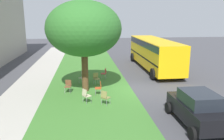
{
  "coord_description": "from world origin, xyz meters",
  "views": [
    {
      "loc": [
        -15.2,
        3.49,
        5.04
      ],
      "look_at": [
        1.07,
        1.5,
        1.21
      ],
      "focal_mm": 36.6,
      "sensor_mm": 36.0,
      "label": 1
    }
  ],
  "objects_px": {
    "street_tree": "(84,29)",
    "school_bus": "(154,51)",
    "chair_3": "(83,77)",
    "chair_1": "(96,78)",
    "chair_2": "(105,97)",
    "parked_car": "(198,108)",
    "chair_0": "(86,95)",
    "chair_5": "(104,73)",
    "chair_6": "(68,85)",
    "chair_4": "(99,87)"
  },
  "relations": [
    {
      "from": "chair_4",
      "to": "chair_5",
      "type": "distance_m",
      "value": 3.93
    },
    {
      "from": "chair_3",
      "to": "chair_5",
      "type": "relative_size",
      "value": 1.0
    },
    {
      "from": "chair_0",
      "to": "chair_5",
      "type": "xyz_separation_m",
      "value": [
        5.33,
        -1.58,
        0.0
      ]
    },
    {
      "from": "chair_1",
      "to": "parked_car",
      "type": "xyz_separation_m",
      "value": [
        -7.29,
        -4.4,
        0.32
      ]
    },
    {
      "from": "chair_0",
      "to": "chair_5",
      "type": "relative_size",
      "value": 1.0
    },
    {
      "from": "chair_3",
      "to": "chair_4",
      "type": "height_order",
      "value": "same"
    },
    {
      "from": "street_tree",
      "to": "chair_0",
      "type": "bearing_deg",
      "value": -179.68
    },
    {
      "from": "street_tree",
      "to": "chair_0",
      "type": "relative_size",
      "value": 6.96
    },
    {
      "from": "street_tree",
      "to": "chair_3",
      "type": "bearing_deg",
      "value": 5.33
    },
    {
      "from": "chair_1",
      "to": "chair_3",
      "type": "height_order",
      "value": "same"
    },
    {
      "from": "chair_1",
      "to": "street_tree",
      "type": "bearing_deg",
      "value": 150.74
    },
    {
      "from": "parked_car",
      "to": "chair_1",
      "type": "bearing_deg",
      "value": 31.11
    },
    {
      "from": "street_tree",
      "to": "chair_0",
      "type": "xyz_separation_m",
      "value": [
        -2.37,
        -0.01,
        -3.75
      ]
    },
    {
      "from": "chair_2",
      "to": "chair_6",
      "type": "bearing_deg",
      "value": 41.92
    },
    {
      "from": "chair_5",
      "to": "parked_car",
      "type": "height_order",
      "value": "parked_car"
    },
    {
      "from": "chair_1",
      "to": "chair_2",
      "type": "height_order",
      "value": "same"
    },
    {
      "from": "chair_0",
      "to": "chair_1",
      "type": "xyz_separation_m",
      "value": [
        3.85,
        -0.82,
        0.0
      ]
    },
    {
      "from": "school_bus",
      "to": "chair_6",
      "type": "bearing_deg",
      "value": 129.07
    },
    {
      "from": "chair_3",
      "to": "chair_6",
      "type": "xyz_separation_m",
      "value": [
        -2.19,
        0.99,
        0.0
      ]
    },
    {
      "from": "parked_car",
      "to": "chair_2",
      "type": "bearing_deg",
      "value": 54.0
    },
    {
      "from": "chair_1",
      "to": "parked_car",
      "type": "height_order",
      "value": "parked_car"
    },
    {
      "from": "chair_1",
      "to": "chair_5",
      "type": "bearing_deg",
      "value": -27.25
    },
    {
      "from": "chair_6",
      "to": "school_bus",
      "type": "height_order",
      "value": "school_bus"
    },
    {
      "from": "chair_4",
      "to": "chair_6",
      "type": "distance_m",
      "value": 2.16
    },
    {
      "from": "chair_5",
      "to": "school_bus",
      "type": "distance_m",
      "value": 6.2
    },
    {
      "from": "chair_4",
      "to": "parked_car",
      "type": "relative_size",
      "value": 0.24
    },
    {
      "from": "street_tree",
      "to": "chair_0",
      "type": "height_order",
      "value": "street_tree"
    },
    {
      "from": "street_tree",
      "to": "chair_1",
      "type": "height_order",
      "value": "street_tree"
    },
    {
      "from": "chair_4",
      "to": "chair_5",
      "type": "height_order",
      "value": "same"
    },
    {
      "from": "chair_2",
      "to": "chair_3",
      "type": "height_order",
      "value": "same"
    },
    {
      "from": "chair_2",
      "to": "chair_5",
      "type": "relative_size",
      "value": 1.0
    },
    {
      "from": "chair_3",
      "to": "school_bus",
      "type": "height_order",
      "value": "school_bus"
    },
    {
      "from": "chair_0",
      "to": "chair_3",
      "type": "bearing_deg",
      "value": 2.57
    },
    {
      "from": "chair_1",
      "to": "chair_5",
      "type": "distance_m",
      "value": 1.66
    },
    {
      "from": "chair_0",
      "to": "chair_3",
      "type": "xyz_separation_m",
      "value": [
        4.29,
        0.19,
        0.0
      ]
    },
    {
      "from": "chair_5",
      "to": "chair_0",
      "type": "bearing_deg",
      "value": 163.5
    },
    {
      "from": "chair_2",
      "to": "chair_6",
      "type": "height_order",
      "value": "same"
    },
    {
      "from": "chair_6",
      "to": "chair_0",
      "type": "bearing_deg",
      "value": -150.59
    },
    {
      "from": "chair_3",
      "to": "chair_1",
      "type": "bearing_deg",
      "value": -113.2
    },
    {
      "from": "chair_0",
      "to": "chair_3",
      "type": "distance_m",
      "value": 4.29
    },
    {
      "from": "chair_1",
      "to": "chair_6",
      "type": "bearing_deg",
      "value": 131.38
    },
    {
      "from": "street_tree",
      "to": "parked_car",
      "type": "xyz_separation_m",
      "value": [
        -5.81,
        -5.23,
        -3.43
      ]
    },
    {
      "from": "chair_3",
      "to": "chair_4",
      "type": "bearing_deg",
      "value": -159.09
    },
    {
      "from": "chair_6",
      "to": "school_bus",
      "type": "distance_m",
      "value": 10.28
    },
    {
      "from": "street_tree",
      "to": "chair_5",
      "type": "bearing_deg",
      "value": -28.26
    },
    {
      "from": "chair_1",
      "to": "chair_2",
      "type": "xyz_separation_m",
      "value": [
        -4.3,
        -0.28,
        0.0
      ]
    },
    {
      "from": "street_tree",
      "to": "school_bus",
      "type": "distance_m",
      "value": 9.48
    },
    {
      "from": "parked_car",
      "to": "chair_6",
      "type": "bearing_deg",
      "value": 49.15
    },
    {
      "from": "chair_4",
      "to": "chair_5",
      "type": "bearing_deg",
      "value": -10.14
    },
    {
      "from": "chair_1",
      "to": "chair_5",
      "type": "xyz_separation_m",
      "value": [
        1.48,
        -0.76,
        0.0
      ]
    }
  ]
}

